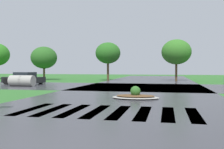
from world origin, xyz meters
name	(u,v)px	position (x,y,z in m)	size (l,w,h in m)	color
asphalt_roadway	(127,97)	(0.00, 10.00, 0.00)	(10.83, 80.00, 0.01)	#35353A
asphalt_cross_road	(141,87)	(0.00, 18.15, 0.00)	(90.00, 9.75, 0.01)	#35353A
crosswalk_stripes	(108,112)	(0.00, 5.04, 0.00)	(6.75, 3.21, 0.01)	white
median_island	(135,96)	(0.52, 9.52, 0.15)	(2.56, 1.64, 0.68)	#9E9B93
car_dark_suv	(24,79)	(-12.10, 19.45, 0.57)	(4.17, 2.36, 1.23)	black
drainage_pipe_stack	(22,81)	(-10.75, 16.83, 0.50)	(2.35, 1.07, 0.99)	#9E9B93
background_treeline	(97,53)	(-7.09, 29.13, 3.64)	(38.47, 5.35, 5.66)	#4C3823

